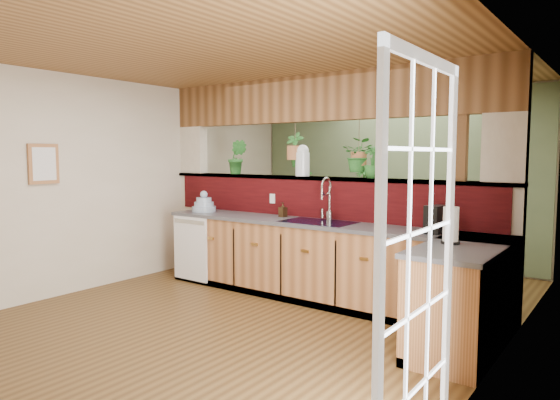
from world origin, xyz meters
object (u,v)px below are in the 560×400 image
Objects in this scene: faucet at (327,197)px; soap_dispenser at (283,210)px; dish_stack at (204,205)px; glass_jar at (302,160)px; coffee_maker at (436,220)px; paper_towel at (451,226)px; shelving_console at (336,226)px.

faucet reaches higher than soap_dispenser.
dish_stack is 1.49m from glass_jar.
coffee_maker is 1.93m from glass_jar.
coffee_maker is at bearing -4.84° from soap_dispenser.
soap_dispenser is 0.66× the size of coffee_maker.
faucet is at bearing 1.68° from soap_dispenser.
faucet is 0.64m from soap_dispenser.
shelving_console is at bearing 134.09° from paper_towel.
dish_stack is 0.95× the size of paper_towel.
faucet is 2.48m from shelving_console.
shelving_console is at bearing 117.16° from faucet.
dish_stack reaches higher than soap_dispenser.
coffee_maker is at bearing -7.83° from faucet.
soap_dispenser is at bearing -173.99° from coffee_maker.
shelving_console is (0.70, 2.29, -0.49)m from dish_stack.
soap_dispenser is 0.46× the size of glass_jar.
paper_towel is (0.29, -0.48, 0.03)m from coffee_maker.
dish_stack is at bearing 171.80° from paper_towel.
paper_towel is at bearing -8.20° from dish_stack.
coffee_maker is 0.56m from paper_towel.
dish_stack is 0.23× the size of shelving_console.
soap_dispenser is at bearing -117.05° from glass_jar.
soap_dispenser is at bearing 7.37° from dish_stack.
coffee_maker is 0.20× the size of shelving_console.
paper_towel reaches higher than dish_stack.
glass_jar reaches higher than paper_towel.
faucet is at bearing -67.26° from shelving_console.
dish_stack is 2.45m from shelving_console.
glass_jar is (1.31, 0.39, 0.60)m from dish_stack.
faucet is 1.58× the size of dish_stack.
glass_jar reaches higher than coffee_maker.
shelving_console is (-2.41, 2.30, -0.52)m from coffee_maker.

